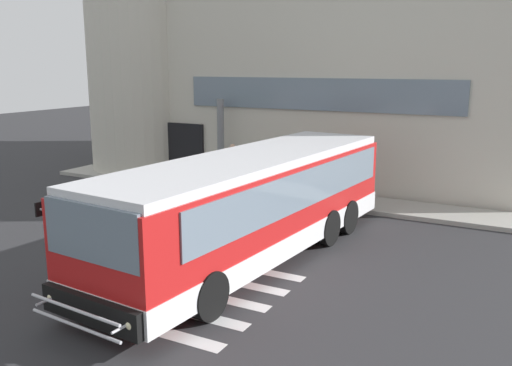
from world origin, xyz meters
The scene contains 9 objects.
ground_plane centered at (0.00, 0.00, -0.01)m, with size 80.00×90.00×0.02m, color #2B2B2D.
bay_paint_stripes centered at (2.00, -4.20, 0.00)m, with size 4.40×3.96×0.01m.
terminal_building centered at (-0.67, 11.53, 4.30)m, with size 18.76×13.80×8.61m.
boarding_curb centered at (0.00, 4.80, 0.07)m, with size 20.96×2.00×0.15m, color #9E9B93.
entry_support_column centered at (-2.86, 5.40, 1.85)m, with size 0.28×0.28×3.40m, color slate.
bus_main_foreground centered at (2.46, -1.68, 1.33)m, with size 3.84×11.06×2.70m.
passenger_near_column centered at (-2.06, 5.02, 1.11)m, with size 0.59×0.38×1.68m.
passenger_by_doorway centered at (-0.88, 4.47, 1.08)m, with size 0.58×0.29×1.68m.
safety_bollard_yellow centered at (1.49, 3.60, 0.45)m, with size 0.18×0.18×0.90m, color yellow.
Camera 1 is at (8.86, -13.48, 4.92)m, focal length 38.41 mm.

